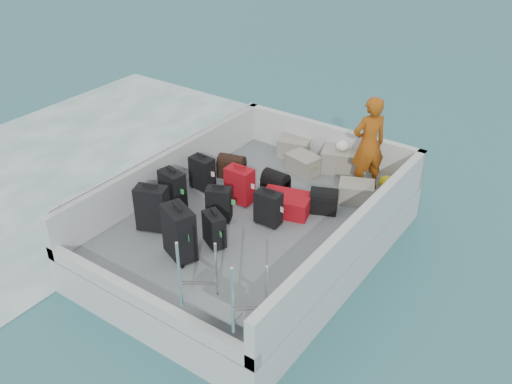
% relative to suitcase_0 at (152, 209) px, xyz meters
% --- Properties ---
extents(ground, '(160.00, 160.00, 0.00)m').
position_rel_suitcase_0_xyz_m(ground, '(1.08, 1.09, -0.98)').
color(ground, '#1B535F').
rests_on(ground, ground).
extents(wake_foam, '(10.00, 10.00, 0.00)m').
position_rel_suitcase_0_xyz_m(wake_foam, '(-3.72, 1.09, -0.98)').
color(wake_foam, white).
rests_on(wake_foam, ground).
extents(ferry_hull, '(3.60, 5.00, 0.60)m').
position_rel_suitcase_0_xyz_m(ferry_hull, '(1.08, 1.09, -0.68)').
color(ferry_hull, silver).
rests_on(ferry_hull, ground).
extents(deck, '(3.30, 4.70, 0.02)m').
position_rel_suitcase_0_xyz_m(deck, '(1.08, 1.09, -0.37)').
color(deck, slate).
rests_on(deck, ferry_hull).
extents(deck_fittings, '(3.60, 5.00, 0.90)m').
position_rel_suitcase_0_xyz_m(deck_fittings, '(1.43, 0.77, 0.01)').
color(deck_fittings, silver).
rests_on(deck_fittings, deck).
extents(suitcase_0, '(0.54, 0.43, 0.73)m').
position_rel_suitcase_0_xyz_m(suitcase_0, '(0.00, 0.00, 0.00)').
color(suitcase_0, black).
rests_on(suitcase_0, deck).
extents(suitcase_1, '(0.47, 0.33, 0.65)m').
position_rel_suitcase_0_xyz_m(suitcase_1, '(-0.17, 0.63, -0.04)').
color(suitcase_1, black).
rests_on(suitcase_1, deck).
extents(suitcase_2, '(0.42, 0.27, 0.59)m').
position_rel_suitcase_0_xyz_m(suitcase_2, '(-0.17, 1.37, -0.07)').
color(suitcase_2, black).
rests_on(suitcase_2, deck).
extents(suitcase_3, '(0.60, 0.48, 0.79)m').
position_rel_suitcase_0_xyz_m(suitcase_3, '(0.79, -0.28, 0.03)').
color(suitcase_3, black).
rests_on(suitcase_3, deck).
extents(suitcase_4, '(0.44, 0.36, 0.56)m').
position_rel_suitcase_0_xyz_m(suitcase_4, '(0.66, 0.77, -0.08)').
color(suitcase_4, black).
rests_on(suitcase_4, deck).
extents(suitcase_5, '(0.44, 0.27, 0.62)m').
position_rel_suitcase_0_xyz_m(suitcase_5, '(0.60, 1.39, -0.06)').
color(suitcase_5, maroon).
rests_on(suitcase_5, deck).
extents(suitcase_6, '(0.44, 0.37, 0.53)m').
position_rel_suitcase_0_xyz_m(suitcase_6, '(1.02, 0.21, -0.10)').
color(suitcase_6, black).
rests_on(suitcase_6, deck).
extents(suitcase_7, '(0.41, 0.24, 0.56)m').
position_rel_suitcase_0_xyz_m(suitcase_7, '(1.35, 1.12, -0.08)').
color(suitcase_7, black).
rests_on(suitcase_7, deck).
extents(suitcase_8, '(0.88, 0.70, 0.30)m').
position_rel_suitcase_0_xyz_m(suitcase_8, '(1.38, 1.57, -0.21)').
color(suitcase_8, maroon).
rests_on(suitcase_8, deck).
extents(duffel_0, '(0.52, 0.41, 0.32)m').
position_rel_suitcase_0_xyz_m(duffel_0, '(-0.03, 2.00, -0.20)').
color(duffel_0, black).
rests_on(duffel_0, deck).
extents(duffel_1, '(0.44, 0.32, 0.32)m').
position_rel_suitcase_0_xyz_m(duffel_1, '(0.93, 1.95, -0.20)').
color(duffel_1, black).
rests_on(duffel_1, deck).
extents(duffel_2, '(0.51, 0.45, 0.32)m').
position_rel_suitcase_0_xyz_m(duffel_2, '(1.87, 1.94, -0.20)').
color(duffel_2, black).
rests_on(duffel_2, deck).
extents(crate_0, '(0.64, 0.51, 0.34)m').
position_rel_suitcase_0_xyz_m(crate_0, '(0.47, 3.29, -0.20)').
color(crate_0, gray).
rests_on(crate_0, deck).
extents(crate_1, '(0.60, 0.48, 0.32)m').
position_rel_suitcase_0_xyz_m(crate_1, '(0.93, 2.84, -0.20)').
color(crate_1, gray).
rests_on(crate_1, deck).
extents(crate_2, '(0.76, 0.63, 0.39)m').
position_rel_suitcase_0_xyz_m(crate_2, '(1.46, 3.29, -0.17)').
color(crate_2, gray).
rests_on(crate_2, deck).
extents(crate_3, '(0.62, 0.54, 0.32)m').
position_rel_suitcase_0_xyz_m(crate_3, '(2.16, 2.50, -0.21)').
color(crate_3, gray).
rests_on(crate_3, deck).
extents(yellow_bag, '(0.28, 0.26, 0.22)m').
position_rel_suitcase_0_xyz_m(yellow_bag, '(2.39, 3.21, -0.25)').
color(yellow_bag, yellow).
rests_on(yellow_bag, deck).
extents(white_bag, '(0.24, 0.24, 0.18)m').
position_rel_suitcase_0_xyz_m(white_bag, '(1.46, 3.29, 0.12)').
color(white_bag, white).
rests_on(white_bag, crate_2).
extents(passenger, '(0.68, 0.73, 1.67)m').
position_rel_suitcase_0_xyz_m(passenger, '(2.08, 2.97, 0.47)').
color(passenger, orange).
rests_on(passenger, deck).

